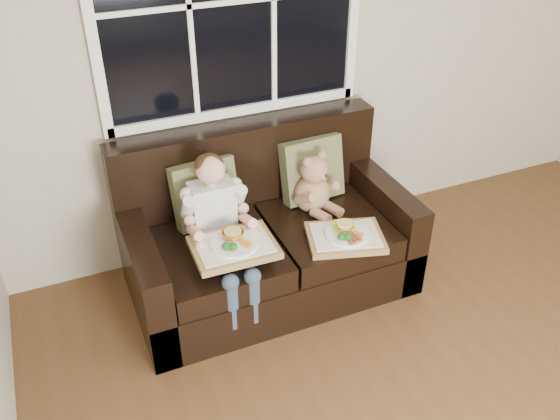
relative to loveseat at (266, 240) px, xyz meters
name	(u,v)px	position (x,y,z in m)	size (l,w,h in m)	color
window_back	(231,1)	(0.00, 0.46, 1.34)	(1.62, 0.04, 1.37)	black
loveseat	(266,240)	(0.00, 0.00, 0.00)	(1.70, 0.92, 0.96)	black
pillow_left	(205,193)	(-0.32, 0.15, 0.34)	(0.41, 0.23, 0.40)	olive
pillow_right	(312,169)	(0.38, 0.15, 0.34)	(0.41, 0.21, 0.41)	olive
child	(218,218)	(-0.33, -0.12, 0.32)	(0.36, 0.59, 0.82)	silver
teddy_bear	(313,187)	(0.33, 0.01, 0.30)	(0.28, 0.33, 0.40)	tan
tray_left	(234,245)	(-0.31, -0.32, 0.27)	(0.46, 0.35, 0.10)	olive
tray_right	(345,236)	(0.35, -0.36, 0.17)	(0.51, 0.44, 0.10)	olive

